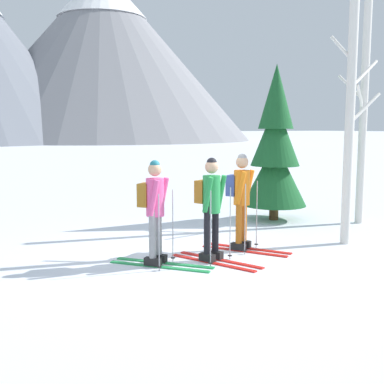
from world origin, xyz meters
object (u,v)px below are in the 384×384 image
Objects in this scene: skier_in_green at (211,204)px; pine_tree_near at (275,150)px; skier_in_orange at (241,196)px; birch_tree_tall at (363,105)px; skier_in_pink at (154,207)px; birch_tree_slender at (351,108)px.

pine_tree_near is (3.15, 2.24, 0.69)m from skier_in_green.
pine_tree_near is (2.31, 1.89, 0.67)m from skier_in_orange.
skier_in_green is 0.32× the size of birch_tree_tall.
pine_tree_near reaches higher than skier_in_pink.
skier_in_orange is at bearing 163.12° from birch_tree_slender.
skier_in_green is 3.93m from pine_tree_near.
birch_tree_slender is at bearing -7.52° from skier_in_pink.
birch_tree_tall is (4.54, 0.98, 1.67)m from skier_in_green.
skier_in_green is at bearing -15.32° from skier_in_pink.
skier_in_pink is at bearing 172.48° from birch_tree_slender.
birch_tree_slender reaches higher than skier_in_pink.
pine_tree_near is at bearing 81.78° from birch_tree_slender.
birch_tree_tall is at bearing -42.25° from pine_tree_near.
birch_tree_slender reaches higher than skier_in_orange.
skier_in_green is 4.94m from birch_tree_tall.
skier_in_orange reaches higher than skier_in_green.
birch_tree_tall is at bearing 7.77° from skier_in_pink.
skier_in_green is at bearing -157.47° from skier_in_orange.
skier_in_pink is 1.72m from skier_in_orange.
pine_tree_near reaches higher than skier_in_green.
birch_tree_slender is (2.79, -0.24, 1.53)m from skier_in_green.
birch_tree_tall is at bearing 34.99° from birch_tree_slender.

